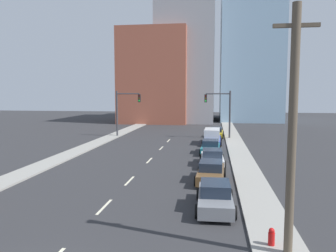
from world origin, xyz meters
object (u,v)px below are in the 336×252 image
sedan_brown (211,172)px  box_truck_blue (212,137)px  utility_pole_right_near (292,131)px  sedan_gray (215,197)px  sedan_yellow (216,133)px  fire_hydrant (271,238)px  traffic_signal_right (223,108)px  sedan_teal (210,147)px  traffic_signal_left (123,108)px  sedan_white (212,158)px

sedan_brown → box_truck_blue: size_ratio=0.76×
utility_pole_right_near → sedan_gray: 6.85m
box_truck_blue → sedan_yellow: (0.50, 6.32, -0.25)m
fire_hydrant → traffic_signal_right: bearing=92.1°
sedan_teal → fire_hydrant: bearing=-81.4°
sedan_gray → box_truck_blue: box_truck_blue is taller
traffic_signal_left → sedan_gray: size_ratio=1.44×
traffic_signal_right → sedan_yellow: 3.85m
fire_hydrant → box_truck_blue: size_ratio=0.14×
utility_pole_right_near → fire_hydrant: (-0.50, 0.60, -4.37)m
sedan_brown → box_truck_blue: box_truck_blue is taller
sedan_gray → sedan_teal: (-0.43, 16.36, -0.03)m
sedan_gray → sedan_white: size_ratio=0.96×
utility_pole_right_near → box_truck_blue: bearing=96.3°
box_truck_blue → sedan_gray: bearing=-87.9°
utility_pole_right_near → sedan_yellow: size_ratio=1.96×
traffic_signal_right → sedan_gray: 28.06m
fire_hydrant → sedan_yellow: size_ratio=0.18×
traffic_signal_left → sedan_brown: traffic_signal_left is taller
box_truck_blue → sedan_yellow: bearing=86.7°
sedan_white → sedan_yellow: 18.46m
sedan_brown → sedan_white: (0.04, 5.23, -0.02)m
traffic_signal_left → sedan_gray: 30.84m
traffic_signal_right → utility_pole_right_near: (1.66, -32.59, 0.65)m
sedan_white → sedan_yellow: (0.42, 18.46, -0.01)m
fire_hydrant → sedan_gray: sedan_gray is taller
box_truck_blue → utility_pole_right_near: bearing=-82.5°
sedan_brown → box_truck_blue: 17.36m
traffic_signal_left → sedan_gray: bearing=-65.2°
box_truck_blue → sedan_teal: bearing=-89.8°
utility_pole_right_near → sedan_white: (-2.94, 15.49, -4.14)m
fire_hydrant → sedan_white: (-2.44, 14.89, 0.23)m
sedan_white → sedan_teal: (-0.20, 5.64, -0.00)m
sedan_white → box_truck_blue: bearing=88.4°
traffic_signal_right → box_truck_blue: 6.08m
traffic_signal_right → utility_pole_right_near: size_ratio=0.70×
utility_pole_right_near → sedan_teal: size_ratio=2.04×
utility_pole_right_near → sedan_white: 16.30m
traffic_signal_left → utility_pole_right_near: (15.56, -32.59, 0.65)m
traffic_signal_left → traffic_signal_right: size_ratio=1.00×
fire_hydrant → sedan_yellow: bearing=93.5°
traffic_signal_left → sedan_white: 21.53m
utility_pole_right_near → sedan_yellow: bearing=94.3°
utility_pole_right_near → sedan_gray: size_ratio=2.07×
sedan_brown → sedan_teal: sedan_brown is taller
traffic_signal_right → fire_hydrant: bearing=-87.9°
fire_hydrant → sedan_gray: bearing=118.0°
sedan_gray → sedan_brown: bearing=91.5°
fire_hydrant → sedan_teal: bearing=97.3°
sedan_brown → sedan_white: size_ratio=0.98×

